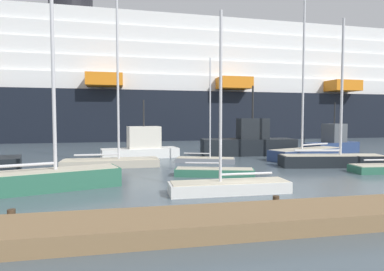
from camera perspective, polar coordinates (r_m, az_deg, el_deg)
The scene contains 14 objects.
ground_plane at distance 15.82m, azimuth 8.59°, elevation -9.61°, with size 600.00×600.00×0.00m, color #4C5B66.
dock_pier at distance 11.32m, azimuth 17.48°, elevation -13.52°, with size 22.11×2.54×0.65m.
sailboat_0 at distance 23.57m, azimuth -14.08°, elevation -4.00°, with size 6.74×1.98×13.25m.
sailboat_1 at distance 28.63m, azimuth 19.59°, elevation -2.69°, with size 7.38×4.22×13.63m.
sailboat_2 at distance 25.05m, azimuth 23.55°, elevation -3.77°, with size 7.52×2.76×10.39m.
sailboat_4 at distance 19.33m, azimuth 4.00°, elevation -6.05°, with size 4.82×2.32×7.99m.
sailboat_5 at distance 25.03m, azimuth 2.39°, elevation -4.02°, with size 4.71×2.75×8.05m.
sailboat_6 at distance 15.14m, azimuth 6.63°, elevation -8.55°, with size 5.62×1.36×8.29m.
sailboat_7 at distance 17.13m, azimuth -24.86°, elevation -6.71°, with size 7.39×3.91×11.94m.
fishing_boat_0 at distance 28.44m, azimuth -8.87°, elevation -1.89°, with size 6.82×3.12×5.03m.
fishing_boat_2 at distance 34.72m, azimuth 23.61°, elevation -1.24°, with size 6.30×3.85×4.98m.
fishing_boat_3 at distance 30.63m, azimuth 10.03°, elevation -1.24°, with size 8.83×3.30×6.45m.
channel_buoy_0 at distance 35.61m, azimuth 19.21°, elevation -2.10°, with size 0.63×0.63×1.48m.
cruise_ship at distance 59.70m, azimuth 3.85°, elevation 8.08°, with size 137.40×25.12×26.68m.
Camera 1 is at (-5.25, -14.51, 3.50)m, focal length 30.15 mm.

